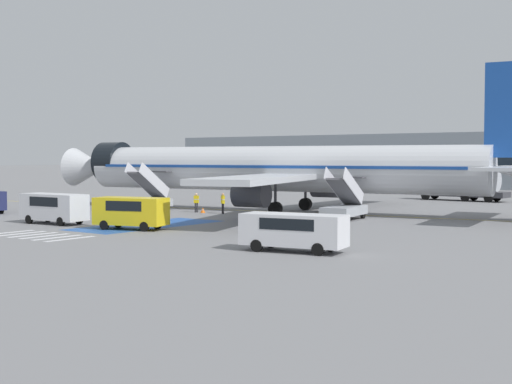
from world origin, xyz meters
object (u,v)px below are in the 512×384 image
boarding_stairs_forward (148,199)px  ground_crew_0 (196,201)px  airliner (280,169)px  fuel_tanker (462,185)px  terminal_building (481,160)px  ground_crew_1 (223,202)px  service_van_3 (54,206)px  traffic_cone_0 (203,210)px  service_van_0 (294,229)px  boarding_stairs_aft (344,207)px  service_van_1 (131,210)px

boarding_stairs_forward → ground_crew_0: bearing=8.7°
airliner → fuel_tanker: 26.21m
airliner → terminal_building: airliner is taller
boarding_stairs_forward → fuel_tanker: 35.71m
airliner → ground_crew_1: airliner is taller
ground_crew_1 → terminal_building: bearing=121.4°
service_van_3 → ground_crew_0: service_van_3 is taller
service_van_3 → traffic_cone_0: service_van_3 is taller
service_van_0 → boarding_stairs_aft: bearing=11.2°
boarding_stairs_forward → traffic_cone_0: boarding_stairs_forward is taller
boarding_stairs_aft → ground_crew_1: (-11.15, -1.20, 0.03)m
boarding_stairs_forward → service_van_3: boarding_stairs_forward is taller
service_van_1 → service_van_3: size_ratio=0.96×
fuel_tanker → terminal_building: terminal_building is taller
airliner → boarding_stairs_aft: 9.39m
fuel_tanker → service_van_0: (8.51, -46.29, -0.61)m
boarding_stairs_forward → service_van_3: (3.38, -12.81, 0.27)m
airliner → traffic_cone_0: 7.68m
boarding_stairs_aft → service_van_1: (-7.76, -15.01, 0.28)m
service_van_0 → ground_crew_0: (-21.13, 16.38, -0.20)m
boarding_stairs_forward → ground_crew_0: boarding_stairs_forward is taller
fuel_tanker → service_van_1: size_ratio=1.98×
terminal_building → service_van_3: bearing=-92.9°
boarding_stairs_aft → service_van_0: (7.18, -17.82, 0.17)m
airliner → ground_crew_0: airliner is taller
service_van_3 → traffic_cone_0: (1.89, 14.20, -1.07)m
service_van_3 → ground_crew_0: 14.27m
service_van_3 → ground_crew_1: (3.93, 14.46, -0.27)m
ground_crew_0 → ground_crew_1: size_ratio=0.95×
service_van_0 → service_van_3: bearing=73.7°
service_van_0 → ground_crew_1: 24.73m
service_van_0 → ground_crew_0: bearing=41.5°
boarding_stairs_forward → service_van_0: 29.68m
boarding_stairs_forward → boarding_stairs_aft: 18.68m
boarding_stairs_forward → service_van_1: bearing=-57.4°
service_van_3 → terminal_building: terminal_building is taller
airliner → fuel_tanker: (7.00, 25.17, -2.03)m
boarding_stairs_aft → fuel_tanker: 28.51m
service_van_1 → fuel_tanker: bearing=-24.6°
boarding_stairs_aft → service_van_3: size_ratio=1.00×
terminal_building → traffic_cone_0: bearing=-91.8°
service_van_3 → traffic_cone_0: size_ratio=11.61×
service_van_3 → boarding_stairs_aft: bearing=-47.8°
service_van_0 → service_van_3: 22.35m
airliner → traffic_cone_0: bearing=125.7°
fuel_tanker → ground_crew_0: fuel_tanker is taller
traffic_cone_0 → terminal_building: terminal_building is taller
service_van_1 → service_van_0: bearing=-116.9°
service_van_0 → fuel_tanker: bearing=-0.3°
service_van_1 → service_van_3: 7.34m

